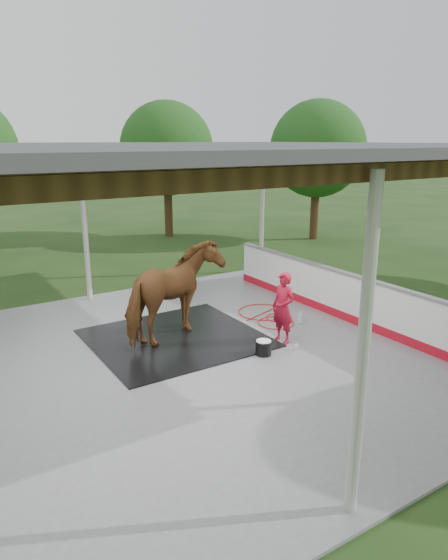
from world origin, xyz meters
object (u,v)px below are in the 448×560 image
horse (175,293)px  handler (283,308)px  dasher_board (342,296)px  wash_bucket (264,347)px

horse → handler: size_ratio=1.58×
dasher_board → wash_bucket: size_ratio=25.03×
horse → wash_bucket: size_ratio=7.45×
dasher_board → handler: size_ratio=5.31×
dasher_board → horse: bearing=166.2°
horse → handler: horse is taller
horse → wash_bucket: 2.18m
horse → wash_bucket: bearing=-171.0°
dasher_board → handler: (-2.11, -0.38, 0.21)m
handler → wash_bucket: size_ratio=4.71×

